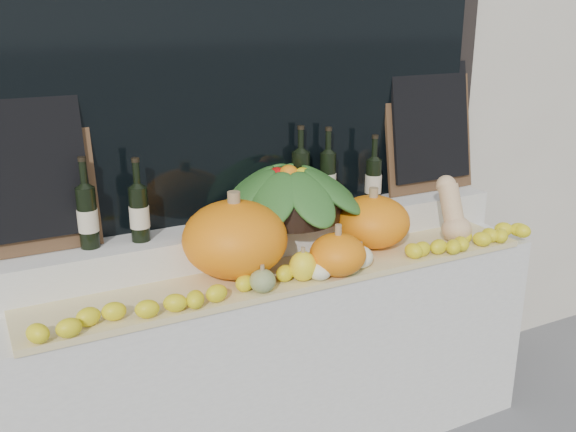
{
  "coord_description": "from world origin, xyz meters",
  "views": [
    {
      "loc": [
        -1.1,
        -0.67,
        1.9
      ],
      "look_at": [
        0.0,
        1.45,
        1.12
      ],
      "focal_mm": 40.0,
      "sensor_mm": 36.0,
      "label": 1
    }
  ],
  "objects_px": {
    "pumpkin_left": "(235,239)",
    "wine_bottle_tall": "(301,181)",
    "pumpkin_right": "(372,222)",
    "butternut_squash": "(453,213)",
    "produce_bowl": "(289,191)"
  },
  "relations": [
    {
      "from": "pumpkin_left",
      "to": "produce_bowl",
      "type": "relative_size",
      "value": 0.59
    },
    {
      "from": "pumpkin_right",
      "to": "wine_bottle_tall",
      "type": "xyz_separation_m",
      "value": [
        -0.23,
        0.22,
        0.16
      ]
    },
    {
      "from": "pumpkin_left",
      "to": "wine_bottle_tall",
      "type": "height_order",
      "value": "wine_bottle_tall"
    },
    {
      "from": "pumpkin_left",
      "to": "pumpkin_right",
      "type": "relative_size",
      "value": 1.26
    },
    {
      "from": "pumpkin_right",
      "to": "produce_bowl",
      "type": "relative_size",
      "value": 0.47
    },
    {
      "from": "pumpkin_right",
      "to": "butternut_squash",
      "type": "relative_size",
      "value": 1.14
    },
    {
      "from": "butternut_squash",
      "to": "wine_bottle_tall",
      "type": "height_order",
      "value": "wine_bottle_tall"
    },
    {
      "from": "pumpkin_left",
      "to": "wine_bottle_tall",
      "type": "relative_size",
      "value": 1.08
    },
    {
      "from": "wine_bottle_tall",
      "to": "butternut_squash",
      "type": "bearing_deg",
      "value": -28.45
    },
    {
      "from": "pumpkin_right",
      "to": "butternut_squash",
      "type": "bearing_deg",
      "value": -15.1
    },
    {
      "from": "butternut_squash",
      "to": "wine_bottle_tall",
      "type": "xyz_separation_m",
      "value": [
        -0.6,
        0.32,
        0.15
      ]
    },
    {
      "from": "pumpkin_left",
      "to": "pumpkin_right",
      "type": "xyz_separation_m",
      "value": [
        0.65,
        0.02,
        -0.04
      ]
    },
    {
      "from": "pumpkin_right",
      "to": "produce_bowl",
      "type": "height_order",
      "value": "produce_bowl"
    },
    {
      "from": "pumpkin_left",
      "to": "pumpkin_right",
      "type": "height_order",
      "value": "pumpkin_left"
    },
    {
      "from": "pumpkin_left",
      "to": "butternut_squash",
      "type": "relative_size",
      "value": 1.43
    }
  ]
}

